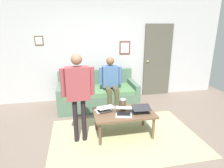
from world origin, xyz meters
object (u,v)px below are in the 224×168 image
at_px(interior_door, 157,61).
at_px(person_standing, 78,88).
at_px(couch, 98,95).
at_px(coffee_table, 124,114).
at_px(laptop_center, 104,109).
at_px(laptop_left, 124,112).
at_px(laptop_right, 140,110).
at_px(person_seated, 111,81).
at_px(french_press, 123,104).

bearing_deg(interior_door, person_standing, 41.23).
relative_size(interior_door, couch, 1.05).
relative_size(couch, coffee_table, 1.76).
bearing_deg(laptop_center, laptop_left, 147.74).
relative_size(interior_door, coffee_table, 1.85).
relative_size(coffee_table, laptop_center, 3.04).
height_order(laptop_right, person_seated, person_seated).
distance_m(couch, person_standing, 1.73).
bearing_deg(person_seated, laptop_center, 72.92).
relative_size(laptop_center, person_seated, 0.28).
height_order(laptop_right, person_standing, person_standing).
bearing_deg(french_press, person_standing, 11.11).
bearing_deg(laptop_center, coffee_table, 163.99).
distance_m(laptop_center, person_standing, 0.69).
relative_size(interior_door, person_standing, 1.31).
xyz_separation_m(couch, person_seated, (-0.30, 0.23, 0.42)).
distance_m(couch, coffee_table, 1.49).
xyz_separation_m(coffee_table, laptop_right, (-0.29, 0.07, 0.09)).
relative_size(laptop_right, person_standing, 0.22).
distance_m(laptop_right, person_seated, 1.34).
distance_m(laptop_left, laptop_right, 0.33).
height_order(french_press, person_seated, person_seated).
relative_size(interior_door, person_seated, 1.60).
bearing_deg(coffee_table, laptop_right, 167.33).
xyz_separation_m(interior_door, laptop_center, (1.88, 1.90, -0.52)).
height_order(french_press, person_standing, person_standing).
bearing_deg(couch, interior_door, -163.23).
bearing_deg(coffee_table, person_standing, 3.15).
bearing_deg(person_seated, laptop_right, 103.07).
height_order(couch, person_standing, person_standing).
relative_size(laptop_right, french_press, 1.42).
xyz_separation_m(couch, laptop_right, (-0.60, 1.52, 0.20)).
xyz_separation_m(interior_door, person_seated, (1.53, 0.78, -0.30)).
xyz_separation_m(laptop_center, french_press, (-0.36, -0.02, 0.06)).
xyz_separation_m(laptop_center, person_seated, (-0.35, -1.12, 0.22)).
bearing_deg(french_press, coffee_table, 83.45).
distance_m(laptop_left, person_standing, 0.93).
xyz_separation_m(couch, person_standing, (0.50, 1.50, 0.70)).
distance_m(couch, person_seated, 0.57).
relative_size(interior_door, laptop_center, 5.63).
bearing_deg(person_seated, french_press, 90.96).
height_order(person_standing, person_seated, person_standing).
distance_m(interior_door, french_press, 2.46).
height_order(interior_door, person_standing, interior_door).
distance_m(interior_door, laptop_right, 2.46).
height_order(laptop_left, french_press, french_press).
distance_m(laptop_center, laptop_right, 0.67).
bearing_deg(french_press, person_seated, -89.04).
bearing_deg(person_standing, person_seated, -122.40).
bearing_deg(laptop_left, interior_door, -126.51).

